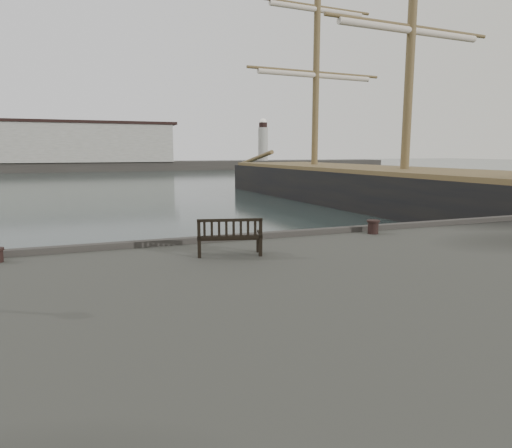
{
  "coord_description": "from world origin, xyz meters",
  "views": [
    {
      "loc": [
        -3.88,
        -13.85,
        4.4
      ],
      "look_at": [
        1.16,
        -0.5,
        2.1
      ],
      "focal_mm": 32.0,
      "sensor_mm": 36.0,
      "label": 1
    }
  ],
  "objects": [
    {
      "name": "bollard_right",
      "position": [
        5.4,
        -0.76,
        1.8
      ],
      "size": [
        0.57,
        0.57,
        0.47
      ],
      "primitive_type": "cylinder",
      "rotation": [
        0.0,
        0.0,
        -0.32
      ],
      "color": "black",
      "rests_on": "quay"
    },
    {
      "name": "breakwater",
      "position": [
        -4.56,
        92.0,
        4.3
      ],
      "size": [
        140.0,
        9.5,
        12.2
      ],
      "color": "#383530",
      "rests_on": "ground"
    },
    {
      "name": "bench",
      "position": [
        -0.24,
        -2.15,
        1.88
      ],
      "size": [
        1.85,
        1.0,
        1.01
      ],
      "rotation": [
        0.0,
        0.0,
        -0.24
      ],
      "color": "black",
      "rests_on": "quay"
    },
    {
      "name": "ground",
      "position": [
        0.0,
        0.0,
        0.0
      ],
      "size": [
        400.0,
        400.0,
        0.0
      ],
      "primitive_type": "plane",
      "color": "black",
      "rests_on": "ground"
    },
    {
      "name": "tall_ship_main",
      "position": [
        18.74,
        14.42,
        0.85
      ],
      "size": [
        12.05,
        46.38,
        34.42
      ],
      "rotation": [
        0.0,
        0.0,
        0.06
      ],
      "color": "black",
      "rests_on": "ground"
    }
  ]
}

